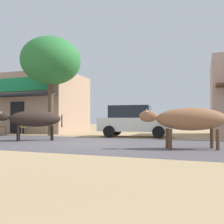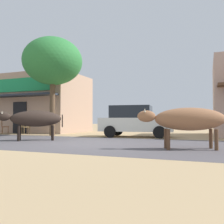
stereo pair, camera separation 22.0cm
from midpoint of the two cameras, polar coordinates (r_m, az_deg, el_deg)
The scene contains 9 objects.
ground at distance 9.65m, azimuth -5.38°, elevation -7.15°, with size 80.00×80.00×0.00m, color tan.
asphalt_road at distance 9.65m, azimuth -5.38°, elevation -7.14°, with size 72.00×5.85×0.00m, color #524D51.
storefront_left_cafe at distance 19.51m, azimuth -16.47°, elevation 1.74°, with size 6.99×5.45×4.15m.
roadside_tree at distance 14.84m, azimuth -13.17°, elevation 11.29°, with size 3.40×3.40×5.63m.
parked_hatchback_car at distance 13.05m, azimuth 5.83°, elevation -2.06°, with size 3.95×2.16×1.64m.
cow_near_brown at distance 11.18m, azimuth -16.96°, elevation -1.56°, with size 2.42×1.99×1.30m.
cow_far_dark at distance 7.90m, azimuth 17.92°, elevation -1.65°, with size 2.70×1.32×1.27m.
cafe_chair_near_tree at distance 16.22m, azimuth -19.22°, elevation -3.07°, with size 0.59×0.59×0.92m.
cafe_chair_by_doorway at distance 17.25m, azimuth -23.43°, elevation -2.94°, with size 0.62×0.62×0.92m.
Camera 2 is at (4.44, -8.53, 0.90)m, focal length 39.45 mm.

